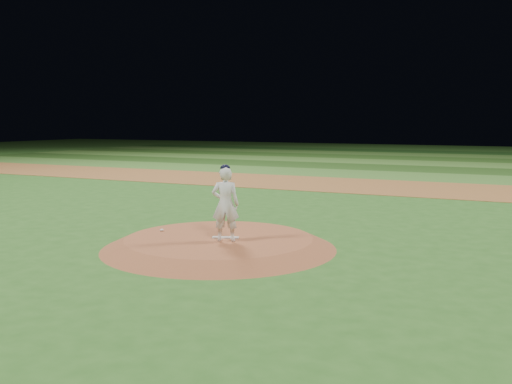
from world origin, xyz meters
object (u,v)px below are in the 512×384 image
Objects in this scene: rosin_bag at (162,230)px; pitcher_on_mound at (225,204)px; pitchers_mound at (219,243)px; pitching_rubber at (225,237)px.

pitcher_on_mound is at bearing -9.49° from rosin_bag.
pitching_rubber reaches higher than pitchers_mound.
pitching_rubber is 0.90m from pitcher_on_mound.
pitchers_mound is 3.14× the size of pitcher_on_mound.
pitchers_mound is at bearing 156.08° from pitching_rubber.
pitching_rubber is at bearing -1.79° from rosin_bag.
pitching_rubber is (0.18, -0.01, 0.14)m from pitchers_mound.
pitcher_on_mound is (0.33, -0.29, 0.99)m from pitchers_mound.
pitchers_mound is at bearing 139.30° from pitcher_on_mound.
rosin_bag is at bearing 170.51° from pitcher_on_mound.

